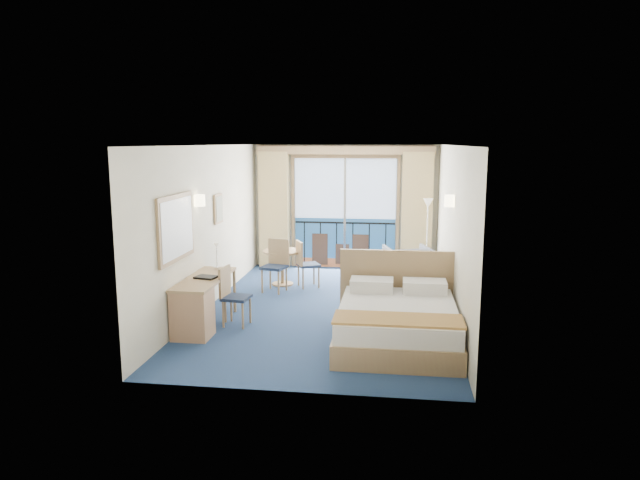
{
  "coord_description": "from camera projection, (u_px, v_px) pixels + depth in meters",
  "views": [
    {
      "loc": [
        1.11,
        -9.13,
        2.75
      ],
      "look_at": [
        -0.14,
        0.2,
        1.13
      ],
      "focal_mm": 32.0,
      "sensor_mm": 36.0,
      "label": 1
    }
  ],
  "objects": [
    {
      "name": "curtain_right",
      "position": [
        417.0,
        212.0,
        12.11
      ],
      "size": [
        0.65,
        0.22,
        2.55
      ],
      "primitive_type": "cube",
      "color": "#D3BD75",
      "rests_on": "room_walls"
    },
    {
      "name": "folder",
      "position": [
        206.0,
        277.0,
        8.52
      ],
      "size": [
        0.35,
        0.3,
        0.03
      ],
      "primitive_type": "cube",
      "rotation": [
        0.0,
        0.0,
        -0.23
      ],
      "color": "black",
      "rests_on": "desk"
    },
    {
      "name": "desk_lamp",
      "position": [
        217.0,
        250.0,
        9.09
      ],
      "size": [
        0.11,
        0.11,
        0.41
      ],
      "color": "silver",
      "rests_on": "desk"
    },
    {
      "name": "table_chair_a",
      "position": [
        305.0,
        261.0,
        10.86
      ],
      "size": [
        0.52,
        0.52,
        0.9
      ],
      "rotation": [
        0.0,
        0.0,
        2.02
      ],
      "color": "#1B2740",
      "rests_on": "ground"
    },
    {
      "name": "desk_chair",
      "position": [
        232.0,
        293.0,
        8.61
      ],
      "size": [
        0.43,
        0.42,
        0.9
      ],
      "rotation": [
        0.0,
        0.0,
        1.46
      ],
      "color": "#1B2740",
      "rests_on": "ground"
    },
    {
      "name": "floor_lamp",
      "position": [
        428.0,
        217.0,
        11.77
      ],
      "size": [
        0.22,
        0.22,
        1.6
      ],
      "color": "silver",
      "rests_on": "ground"
    },
    {
      "name": "sconce_right",
      "position": [
        450.0,
        201.0,
        8.82
      ],
      "size": [
        0.18,
        0.18,
        0.18
      ],
      "primitive_type": "cylinder",
      "color": "#FFECB2",
      "rests_on": "room_walls"
    },
    {
      "name": "wall_print",
      "position": [
        218.0,
        209.0,
        9.96
      ],
      "size": [
        0.04,
        0.42,
        0.52
      ],
      "color": "#A08857",
      "rests_on": "room_walls"
    },
    {
      "name": "phone",
      "position": [
        434.0,
        278.0,
        9.09
      ],
      "size": [
        0.21,
        0.18,
        0.08
      ],
      "primitive_type": "cube",
      "rotation": [
        0.0,
        0.0,
        0.24
      ],
      "color": "silver",
      "rests_on": "nightstand"
    },
    {
      "name": "floor",
      "position": [
        327.0,
        309.0,
        9.53
      ],
      "size": [
        6.5,
        6.5,
        0.0
      ],
      "primitive_type": "plane",
      "color": "navy",
      "rests_on": "ground"
    },
    {
      "name": "desk",
      "position": [
        195.0,
        307.0,
        8.17
      ],
      "size": [
        0.55,
        1.59,
        0.74
      ],
      "color": "#A08857",
      "rests_on": "ground"
    },
    {
      "name": "room_walls",
      "position": [
        327.0,
        203.0,
        9.23
      ],
      "size": [
        4.04,
        6.54,
        2.72
      ],
      "color": "beige",
      "rests_on": "ground"
    },
    {
      "name": "balcony_door",
      "position": [
        345.0,
        216.0,
        12.48
      ],
      "size": [
        2.36,
        0.03,
        2.52
      ],
      "color": "navy",
      "rests_on": "room_walls"
    },
    {
      "name": "table_chair_b",
      "position": [
        276.0,
        262.0,
        10.6
      ],
      "size": [
        0.51,
        0.51,
        0.97
      ],
      "rotation": [
        0.0,
        0.0,
        -0.24
      ],
      "color": "#1B2740",
      "rests_on": "ground"
    },
    {
      "name": "mirror",
      "position": [
        176.0,
        228.0,
        8.06
      ],
      "size": [
        0.05,
        1.25,
        0.95
      ],
      "color": "#A08857",
      "rests_on": "room_walls"
    },
    {
      "name": "round_table",
      "position": [
        282.0,
        259.0,
        11.06
      ],
      "size": [
        0.76,
        0.76,
        0.68
      ],
      "color": "#A08857",
      "rests_on": "ground"
    },
    {
      "name": "pelmet",
      "position": [
        345.0,
        150.0,
        12.12
      ],
      "size": [
        3.8,
        0.25,
        0.18
      ],
      "primitive_type": "cube",
      "color": "#A08857",
      "rests_on": "room_walls"
    },
    {
      "name": "armchair",
      "position": [
        408.0,
        266.0,
        11.04
      ],
      "size": [
        1.02,
        1.04,
        0.77
      ],
      "primitive_type": "imported",
      "rotation": [
        0.0,
        0.0,
        3.41
      ],
      "color": "#424551",
      "rests_on": "ground"
    },
    {
      "name": "sconce_left",
      "position": [
        199.0,
        201.0,
        8.89
      ],
      "size": [
        0.18,
        0.18,
        0.18
      ],
      "primitive_type": "cylinder",
      "color": "#FFECB2",
      "rests_on": "room_walls"
    },
    {
      "name": "nightstand",
      "position": [
        435.0,
        298.0,
        9.1
      ],
      "size": [
        0.44,
        0.42,
        0.58
      ],
      "primitive_type": "cube",
      "color": "tan",
      "rests_on": "ground"
    },
    {
      "name": "curtain_left",
      "position": [
        274.0,
        210.0,
        12.52
      ],
      "size": [
        0.65,
        0.22,
        2.55
      ],
      "primitive_type": "cube",
      "color": "#D3BD75",
      "rests_on": "room_walls"
    },
    {
      "name": "bed",
      "position": [
        397.0,
        321.0,
        7.86
      ],
      "size": [
        1.78,
        2.12,
        1.12
      ],
      "color": "#A08857",
      "rests_on": "ground"
    }
  ]
}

